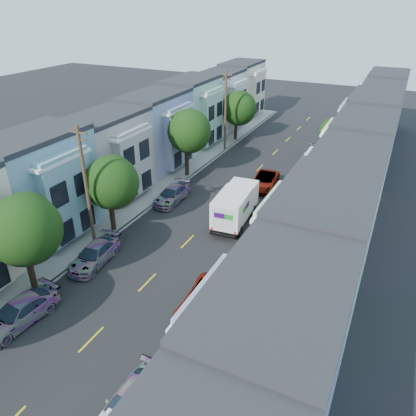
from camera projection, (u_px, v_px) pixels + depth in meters
ground at (147, 283)px, 28.80m from camera, size 160.00×160.00×0.00m
road_slab at (230, 198)px, 40.75m from camera, size 12.00×70.00×0.02m
curb_left at (178, 187)px, 43.06m from camera, size 0.30×70.00×0.15m
curb_right at (289, 210)px, 38.39m from camera, size 0.30×70.00×0.15m
sidewalk_left at (167, 185)px, 43.56m from camera, size 2.60×70.00×0.15m
sidewalk_right at (302, 213)px, 37.89m from camera, size 2.60×70.00×0.15m
centerline at (230, 198)px, 40.76m from camera, size 0.12×70.00×0.01m
townhouse_row_left at (138, 179)px, 45.06m from camera, size 5.00×70.00×8.50m
townhouse_row_right at (344, 222)px, 36.46m from camera, size 5.00×70.00×8.50m
tree_b at (24, 230)px, 25.78m from camera, size 4.70×4.70×7.23m
tree_c at (111, 183)px, 32.92m from camera, size 4.44×4.44×6.85m
tree_d at (188, 131)px, 43.26m from camera, size 4.70×4.70×7.61m
tree_e at (238, 108)px, 54.95m from camera, size 4.70×4.70×6.92m
tree_far_r at (331, 133)px, 47.05m from camera, size 3.10×3.10×5.57m
utility_pole_near at (87, 190)px, 30.43m from camera, size 1.60×0.26×10.00m
utility_pole_far at (225, 111)px, 51.16m from camera, size 1.60×0.26×10.00m
fedex_truck at (235, 205)px, 35.73m from camera, size 2.50×6.50×3.12m
lead_sedan at (264, 181)px, 42.76m from camera, size 2.98×5.53×1.47m
parked_left_b at (19, 313)px, 24.96m from camera, size 2.58×5.23×1.52m
parked_left_c at (94, 255)px, 30.60m from camera, size 2.51×5.04×1.46m
parked_left_d at (172, 195)px, 39.83m from camera, size 2.15×4.92×1.46m
parked_right_a at (129, 404)px, 19.48m from camera, size 1.98×4.61×1.38m
parked_right_b at (204, 302)px, 25.88m from camera, size 2.85×5.58×1.51m
parked_right_c at (288, 187)px, 41.37m from camera, size 2.49×5.16×1.50m
parked_right_d at (312, 154)px, 50.07m from camera, size 2.09×4.66×1.38m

